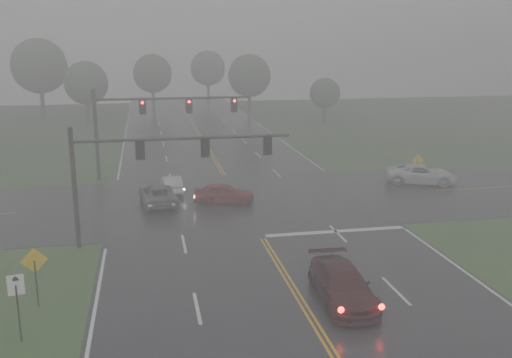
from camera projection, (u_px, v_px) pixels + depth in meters
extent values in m
cube|color=black|center=(245.00, 209.00, 38.33)|extent=(18.00, 160.00, 0.02)
cube|color=black|center=(240.00, 201.00, 40.24)|extent=(120.00, 14.00, 0.02)
cube|color=silver|center=(336.00, 232.00, 33.82)|extent=(8.50, 0.50, 0.01)
imported|color=#35090D|center=(342.00, 301.00, 24.82)|extent=(2.34, 5.33, 1.52)
imported|color=maroon|center=(224.00, 204.00, 39.69)|extent=(4.45, 2.39, 1.44)
imported|color=#B9BBC1|center=(172.00, 192.00, 42.68)|extent=(1.56, 3.95, 1.28)
imported|color=#525459|center=(158.00, 205.00, 39.45)|extent=(2.70, 5.18, 1.39)
imported|color=silver|center=(421.00, 183.00, 45.26)|extent=(5.98, 4.21, 1.52)
cylinder|color=black|center=(75.00, 189.00, 30.58)|extent=(0.26, 0.26, 6.64)
cylinder|color=black|center=(71.00, 141.00, 29.97)|extent=(0.17, 0.17, 0.74)
cylinder|color=black|center=(184.00, 138.00, 31.08)|extent=(11.82, 0.17, 0.17)
cube|color=black|center=(140.00, 150.00, 30.77)|extent=(0.31, 0.26, 0.97)
cube|color=black|center=(140.00, 149.00, 30.91)|extent=(0.51, 0.03, 1.15)
cube|color=black|center=(206.00, 148.00, 31.43)|extent=(0.31, 0.26, 0.97)
cube|color=black|center=(205.00, 147.00, 31.57)|extent=(0.51, 0.03, 1.15)
cube|color=black|center=(268.00, 145.00, 32.09)|extent=(0.31, 0.26, 0.97)
cube|color=black|center=(268.00, 145.00, 32.23)|extent=(0.51, 0.03, 1.15)
cylinder|color=black|center=(96.00, 135.00, 45.37)|extent=(0.29, 0.29, 7.40)
cylinder|color=black|center=(94.00, 99.00, 44.69)|extent=(0.18, 0.18, 0.82)
cylinder|color=black|center=(173.00, 98.00, 45.86)|extent=(12.39, 0.18, 0.18)
cube|color=black|center=(143.00, 107.00, 45.54)|extent=(0.35, 0.29, 1.08)
cube|color=black|center=(143.00, 106.00, 45.70)|extent=(0.57, 0.03, 1.28)
cylinder|color=#FF0C05|center=(142.00, 103.00, 45.30)|extent=(0.23, 0.06, 0.23)
cube|color=black|center=(189.00, 106.00, 46.23)|extent=(0.35, 0.29, 1.08)
cube|color=black|center=(189.00, 105.00, 46.39)|extent=(0.57, 0.03, 1.28)
cylinder|color=#FF0C05|center=(189.00, 102.00, 45.99)|extent=(0.23, 0.06, 0.23)
cube|color=black|center=(234.00, 105.00, 46.92)|extent=(0.35, 0.29, 1.08)
cube|color=black|center=(234.00, 104.00, 47.08)|extent=(0.57, 0.03, 1.28)
cylinder|color=#FF0C05|center=(235.00, 101.00, 46.68)|extent=(0.23, 0.06, 0.23)
cylinder|color=black|center=(37.00, 284.00, 24.04)|extent=(0.07, 0.07, 2.11)
cube|color=#E8B20D|center=(34.00, 260.00, 23.82)|extent=(1.09, 0.27, 1.11)
cylinder|color=black|center=(19.00, 314.00, 21.25)|extent=(0.07, 0.07, 2.28)
cube|color=white|center=(16.00, 285.00, 21.01)|extent=(0.59, 0.14, 0.79)
cube|color=black|center=(16.00, 285.00, 21.04)|extent=(0.10, 0.04, 0.45)
cylinder|color=black|center=(417.00, 172.00, 44.96)|extent=(0.06, 0.06, 1.91)
cube|color=#E8B20D|center=(418.00, 160.00, 44.76)|extent=(1.00, 0.16, 1.00)
cylinder|color=#352C22|center=(88.00, 113.00, 76.45)|extent=(0.50, 0.50, 3.24)
sphere|color=#354830|center=(86.00, 83.00, 75.51)|extent=(5.75, 5.75, 5.75)
cylinder|color=#352C22|center=(249.00, 105.00, 84.30)|extent=(0.56, 0.56, 3.51)
sphere|color=#354830|center=(249.00, 76.00, 83.28)|extent=(6.24, 6.24, 6.24)
cylinder|color=#352C22|center=(154.00, 100.00, 91.25)|extent=(0.50, 0.50, 3.46)
sphere|color=#354830|center=(152.00, 74.00, 90.25)|extent=(6.15, 6.15, 6.15)
cylinder|color=#352C22|center=(324.00, 114.00, 78.76)|extent=(0.50, 0.50, 2.35)
sphere|color=#354830|center=(325.00, 93.00, 78.08)|extent=(4.17, 4.17, 4.17)
cylinder|color=#352C22|center=(43.00, 104.00, 82.02)|extent=(0.58, 0.58, 4.38)
sphere|color=#354830|center=(39.00, 66.00, 80.76)|extent=(7.78, 7.78, 7.78)
cylinder|color=#352C22|center=(208.00, 92.00, 104.63)|extent=(0.57, 0.57, 3.57)
sphere|color=#354830|center=(208.00, 68.00, 103.59)|extent=(6.35, 6.35, 6.35)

